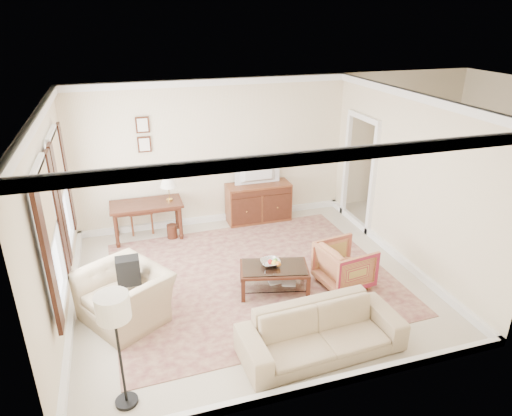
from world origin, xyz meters
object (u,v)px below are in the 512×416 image
sideboard (258,202)px  striped_armchair (345,263)px  sofa (322,325)px  coffee_table (274,272)px  tv (259,163)px  writing_desk (147,208)px  club_armchair (124,288)px

sideboard → striped_armchair: sideboard is taller
sofa → coffee_table: bearing=91.2°
tv → sofa: size_ratio=0.43×
writing_desk → coffee_table: 3.00m
striped_armchair → sofa: bearing=134.2°
writing_desk → club_armchair: 2.53m
tv → club_armchair: tv is taller
club_armchair → tv: bearing=101.3°
tv → sofa: bearing=83.8°
writing_desk → tv: size_ratio=1.49×
writing_desk → club_armchair: bearing=-101.9°
sideboard → writing_desk: bearing=-176.2°
striped_armchair → sideboard: bearing=3.1°
sideboard → tv: bearing=-90.0°
coffee_table → sofa: bearing=-85.6°
striped_armchair → club_armchair: (-3.36, 0.12, 0.11)m
writing_desk → sofa: (1.82, -3.94, -0.21)m
sideboard → tv: tv is taller
writing_desk → striped_armchair: (2.84, -2.59, -0.23)m
coffee_table → sofa: size_ratio=0.55×
tv → sideboard: bearing=-90.0°
tv → club_armchair: size_ratio=0.78×
writing_desk → tv: 2.36m
tv → sofa: tv is taller
writing_desk → coffee_table: size_ratio=1.16×
sideboard → sofa: sofa is taller
striped_armchair → writing_desk: bearing=38.9°
writing_desk → sofa: sofa is taller
striped_armchair → sofa: sofa is taller
tv → striped_armchair: 2.92m
writing_desk → coffee_table: (1.71, -2.45, -0.28)m
writing_desk → sofa: size_ratio=0.64×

